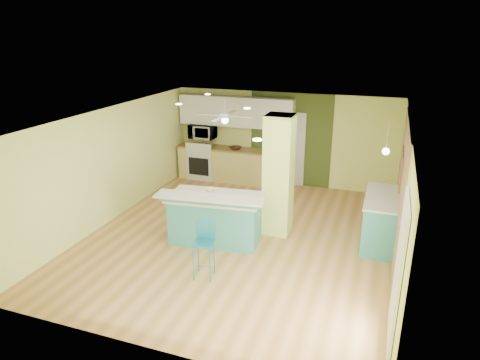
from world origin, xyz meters
name	(u,v)px	position (x,y,z in m)	size (l,w,h in m)	color
floor	(240,237)	(0.00, 0.00, -0.01)	(6.00, 7.00, 0.01)	#A37439
ceiling	(240,117)	(0.00, 0.00, 2.50)	(6.00, 7.00, 0.01)	white
wall_back	(283,139)	(0.00, 3.50, 1.25)	(6.00, 0.01, 2.50)	#DCE67B
wall_front	(147,268)	(0.00, -3.50, 1.25)	(6.00, 0.01, 2.50)	#DCE67B
wall_left	(111,165)	(-3.00, 0.00, 1.25)	(0.01, 7.00, 2.50)	#DCE67B
wall_right	(402,199)	(3.00, 0.00, 1.25)	(0.01, 7.00, 2.50)	#DCE67B
wood_panel	(401,187)	(2.99, 0.60, 1.25)	(0.02, 3.40, 2.50)	#82694A
olive_accent	(290,140)	(0.20, 3.49, 1.25)	(2.20, 0.02, 2.50)	#3E4F1F
interior_door	(290,149)	(0.20, 3.46, 1.00)	(0.82, 0.05, 2.00)	silver
french_door	(398,276)	(2.97, -2.30, 1.05)	(0.04, 1.08, 2.10)	white
column	(279,176)	(0.65, 0.50, 1.25)	(0.55, 0.55, 2.50)	#C6DD66
kitchen_run	(234,165)	(-1.30, 3.20, 0.47)	(3.25, 0.63, 0.94)	#CEBE6C
stove	(203,162)	(-2.25, 3.19, 0.46)	(0.76, 0.66, 1.08)	silver
upper_cabinets	(236,112)	(-1.30, 3.32, 1.95)	(3.20, 0.34, 0.80)	white
microwave	(202,132)	(-2.25, 3.20, 1.35)	(0.70, 0.48, 0.39)	white
ceiling_fan	(225,116)	(-1.10, 2.00, 2.08)	(1.41, 1.41, 0.61)	white
pendant_lamp	(386,151)	(2.65, 0.75, 1.88)	(0.14, 0.14, 0.69)	white
wall_decor	(401,169)	(2.96, 0.80, 1.55)	(0.03, 0.90, 0.70)	brown
peninsula	(215,217)	(-0.41, -0.33, 0.51)	(2.11, 1.33, 1.11)	teal
bar_stool	(204,239)	(-0.09, -1.57, 0.69)	(0.39, 0.39, 1.03)	teal
side_counter	(380,220)	(2.70, 0.66, 0.51)	(0.66, 1.56, 1.01)	teal
fruit_bowl	(235,148)	(-1.25, 3.14, 0.98)	(0.32, 0.32, 0.08)	#362616
canister	(210,192)	(-0.52, -0.33, 1.05)	(0.14, 0.14, 0.17)	yellow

